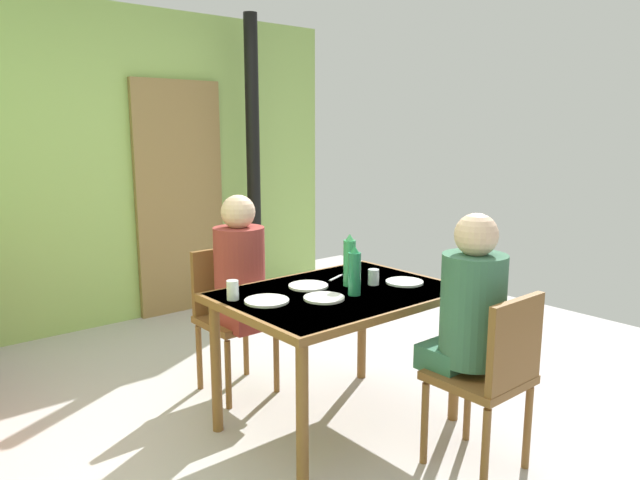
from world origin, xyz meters
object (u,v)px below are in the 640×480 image
object	(u,v)px
chair_near_diner	(492,372)
water_bottle_green_near	(350,261)
water_bottle_green_far	(354,272)
person_near_diner	(470,306)
person_far_diner	(241,269)
chair_far_diner	(230,310)
dining_table	(338,306)

from	to	relation	value
chair_near_diner	water_bottle_green_near	size ratio (longest dim) A/B	3.05
chair_near_diner	water_bottle_green_far	xyz separation A→B (m)	(-0.23, 0.68, 0.38)
person_near_diner	person_far_diner	bearing A→B (deg)	108.05
water_bottle_green_near	chair_far_diner	bearing A→B (deg)	112.02
chair_near_diner	person_far_diner	xyz separation A→B (m)	(-0.43, 1.44, 0.28)
chair_far_diner	person_far_diner	xyz separation A→B (m)	(-0.00, -0.14, 0.28)
chair_far_diner	water_bottle_green_near	distance (m)	0.90
dining_table	chair_near_diner	size ratio (longest dim) A/B	1.39
dining_table	water_bottle_green_far	distance (m)	0.23
chair_near_diner	person_near_diner	size ratio (longest dim) A/B	1.13
person_near_diner	water_bottle_green_far	world-z (taller)	person_near_diner
chair_near_diner	person_far_diner	bearing A→B (deg)	106.44
dining_table	person_near_diner	xyz separation A→B (m)	(0.24, -0.65, 0.11)
water_bottle_green_far	water_bottle_green_near	bearing A→B (deg)	55.18
chair_near_diner	chair_far_diner	bearing A→B (deg)	105.08
chair_near_diner	person_near_diner	xyz separation A→B (m)	(-0.00, 0.14, 0.28)
person_far_diner	water_bottle_green_far	bearing A→B (deg)	104.57
dining_table	person_near_diner	size ratio (longest dim) A/B	1.57
person_near_diner	person_far_diner	xyz separation A→B (m)	(-0.43, 1.31, 0.00)
dining_table	person_far_diner	world-z (taller)	person_far_diner
person_far_diner	dining_table	bearing A→B (deg)	105.85
dining_table	chair_far_diner	distance (m)	0.83
person_far_diner	water_bottle_green_far	size ratio (longest dim) A/B	3.01
chair_near_diner	water_bottle_green_far	bearing A→B (deg)	108.48
dining_table	person_near_diner	world-z (taller)	person_near_diner
dining_table	water_bottle_green_far	world-z (taller)	water_bottle_green_far
person_far_diner	water_bottle_green_far	distance (m)	0.79
dining_table	chair_far_diner	size ratio (longest dim) A/B	1.39
water_bottle_green_near	water_bottle_green_far	size ratio (longest dim) A/B	1.11
chair_far_diner	person_near_diner	distance (m)	1.53
water_bottle_green_near	chair_near_diner	bearing A→B (deg)	-81.57
chair_near_diner	person_near_diner	world-z (taller)	person_near_diner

